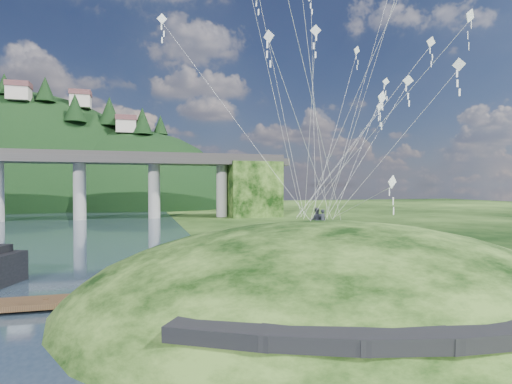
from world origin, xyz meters
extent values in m
plane|color=black|center=(0.00, 0.00, 0.00)|extent=(320.00, 320.00, 0.00)
ellipsoid|color=black|center=(8.00, 2.00, -1.50)|extent=(36.00, 32.00, 13.00)
cube|color=black|center=(-1.50, -8.00, 2.03)|extent=(4.32, 3.62, 0.71)
cube|color=black|center=(1.50, -9.65, 2.09)|extent=(4.10, 2.97, 0.61)
cube|color=black|center=(4.50, -10.65, 2.08)|extent=(3.85, 2.37, 0.62)
cube|color=black|center=(7.50, -11.10, 2.04)|extent=(3.62, 1.83, 0.66)
cylinder|color=gray|center=(-16.50, 70.00, 6.50)|extent=(2.60, 2.60, 13.00)
cylinder|color=gray|center=(-1.00, 70.00, 6.50)|extent=(2.60, 2.60, 13.00)
cylinder|color=gray|center=(14.50, 70.00, 6.50)|extent=(2.60, 2.60, 13.00)
cube|color=black|center=(22.00, 70.00, 6.50)|extent=(12.00, 11.00, 13.00)
ellipsoid|color=black|center=(-40.00, 126.00, -6.00)|extent=(96.00, 68.00, 88.00)
ellipsoid|color=black|center=(-5.00, 118.00, -10.00)|extent=(76.00, 56.00, 72.00)
cone|color=black|center=(-42.87, 114.06, 37.88)|extent=(4.97, 4.97, 6.54)
cone|color=black|center=(-31.40, 112.04, 36.68)|extent=(5.83, 5.83, 7.67)
cone|color=black|center=(-22.45, 107.08, 30.58)|extent=(6.47, 6.47, 8.51)
cone|color=black|center=(-13.22, 113.99, 31.23)|extent=(7.13, 7.13, 9.38)
cone|color=black|center=(-3.12, 109.03, 27.87)|extent=(6.56, 6.56, 8.63)
cone|color=black|center=(2.77, 114.63, 27.68)|extent=(4.88, 4.88, 6.42)
cube|color=beige|center=(-38.00, 110.00, 34.28)|extent=(6.00, 5.00, 4.00)
cube|color=brown|center=(-38.00, 110.00, 36.98)|extent=(6.40, 5.40, 1.60)
cube|color=beige|center=(-22.00, 116.00, 34.18)|extent=(6.00, 5.00, 4.00)
cube|color=brown|center=(-22.00, 116.00, 36.88)|extent=(6.40, 5.40, 1.60)
cube|color=beige|center=(-8.00, 110.00, 25.88)|extent=(6.00, 5.00, 4.00)
cube|color=brown|center=(-8.00, 110.00, 28.58)|extent=(6.40, 5.40, 1.60)
cube|color=#362416|center=(-9.85, 4.00, 0.44)|extent=(13.72, 2.67, 0.34)
cylinder|color=#362416|center=(-9.85, 4.00, 0.19)|extent=(0.29, 0.29, 0.97)
cylinder|color=#362416|center=(-6.93, 3.89, 0.19)|extent=(0.29, 0.29, 0.97)
cylinder|color=#362416|center=(-4.00, 3.77, 0.19)|extent=(0.29, 0.29, 0.97)
imported|color=#23252F|center=(8.67, 4.39, 5.72)|extent=(0.62, 0.45, 1.59)
imported|color=#23252F|center=(8.32, 4.70, 5.82)|extent=(1.10, 1.00, 1.83)
cube|color=white|center=(16.96, 8.62, 16.82)|extent=(0.70, 0.21, 0.68)
cube|color=white|center=(16.96, 8.62, 16.33)|extent=(0.09, 0.04, 0.40)
cube|color=white|center=(16.96, 8.62, 15.84)|extent=(0.09, 0.04, 0.40)
cube|color=white|center=(16.96, 8.62, 15.34)|extent=(0.09, 0.04, 0.40)
cube|color=white|center=(9.55, 8.50, 22.67)|extent=(0.10, 0.05, 0.43)
cube|color=white|center=(9.55, 8.50, 22.14)|extent=(0.10, 0.05, 0.43)
cube|color=white|center=(4.17, 6.02, 21.01)|extent=(0.10, 0.07, 0.46)
cube|color=white|center=(4.17, 6.02, 20.45)|extent=(0.10, 0.07, 0.46)
cube|color=white|center=(6.75, 1.53, 17.65)|extent=(0.68, 0.32, 0.72)
cube|color=white|center=(6.75, 1.53, 17.14)|extent=(0.10, 0.03, 0.42)
cube|color=white|center=(6.75, 1.53, 16.63)|extent=(0.10, 0.03, 0.42)
cube|color=white|center=(6.75, 1.53, 16.11)|extent=(0.10, 0.03, 0.42)
cube|color=white|center=(16.80, 2.71, 18.32)|extent=(0.80, 0.30, 0.77)
cube|color=white|center=(16.80, 2.71, 17.75)|extent=(0.10, 0.05, 0.46)
cube|color=white|center=(16.80, 2.71, 17.19)|extent=(0.10, 0.05, 0.46)
cube|color=white|center=(16.80, 2.71, 16.62)|extent=(0.10, 0.05, 0.46)
cube|color=white|center=(16.68, 5.18, 16.04)|extent=(0.83, 0.37, 0.86)
cube|color=white|center=(16.68, 5.18, 15.42)|extent=(0.11, 0.04, 0.51)
cube|color=white|center=(16.68, 5.18, 14.80)|extent=(0.11, 0.04, 0.51)
cube|color=white|center=(16.68, 5.18, 14.18)|extent=(0.11, 0.04, 0.51)
cube|color=white|center=(-2.56, 10.42, 20.85)|extent=(0.82, 0.17, 0.82)
cube|color=white|center=(-2.56, 10.42, 20.27)|extent=(0.11, 0.02, 0.47)
cube|color=white|center=(-2.56, 10.42, 19.69)|extent=(0.11, 0.02, 0.47)
cube|color=white|center=(-2.56, 10.42, 19.11)|extent=(0.11, 0.02, 0.47)
cube|color=white|center=(15.69, 11.49, 20.42)|extent=(0.76, 0.30, 0.76)
cube|color=white|center=(15.69, 11.49, 19.87)|extent=(0.09, 0.08, 0.46)
cube|color=white|center=(15.69, 11.49, 19.31)|extent=(0.09, 0.08, 0.46)
cube|color=white|center=(15.69, 11.49, 18.75)|extent=(0.09, 0.08, 0.46)
cube|color=white|center=(17.04, 9.69, 14.78)|extent=(0.76, 0.20, 0.75)
cube|color=white|center=(17.04, 9.69, 14.24)|extent=(0.10, 0.06, 0.44)
cube|color=white|center=(17.04, 9.69, 13.70)|extent=(0.10, 0.06, 0.44)
cube|color=white|center=(17.04, 9.69, 13.16)|extent=(0.10, 0.06, 0.44)
cube|color=white|center=(2.53, -1.47, 15.76)|extent=(0.46, 0.55, 0.67)
cube|color=white|center=(2.53, -1.47, 15.27)|extent=(0.08, 0.06, 0.40)
cube|color=white|center=(2.53, -1.47, 14.78)|extent=(0.08, 0.06, 0.40)
cube|color=white|center=(2.53, -1.47, 14.29)|extent=(0.08, 0.06, 0.40)
cube|color=white|center=(16.31, -0.59, 15.64)|extent=(0.50, 0.76, 0.84)
cube|color=white|center=(16.31, -0.59, 15.02)|extent=(0.10, 0.09, 0.50)
cube|color=white|center=(16.31, -0.59, 14.41)|extent=(0.10, 0.09, 0.50)
cube|color=white|center=(16.31, -0.59, 13.79)|extent=(0.10, 0.09, 0.50)
cube|color=white|center=(8.19, -4.76, 7.68)|extent=(0.67, 0.30, 0.71)
cube|color=white|center=(8.19, -4.76, 7.18)|extent=(0.09, 0.06, 0.41)
cube|color=white|center=(8.19, -4.76, 6.68)|extent=(0.09, 0.06, 0.41)
cube|color=white|center=(8.19, -4.76, 6.18)|extent=(0.09, 0.06, 0.41)
cube|color=white|center=(13.60, -4.23, 17.09)|extent=(0.75, 0.27, 0.75)
cube|color=white|center=(13.60, -4.23, 16.54)|extent=(0.09, 0.07, 0.45)
cube|color=white|center=(13.60, -4.23, 15.99)|extent=(0.09, 0.07, 0.45)
cube|color=white|center=(13.60, -4.23, 15.44)|extent=(0.09, 0.07, 0.45)
cube|color=white|center=(11.23, 0.71, 13.38)|extent=(0.83, 0.39, 0.88)
cube|color=white|center=(11.23, 0.71, 12.75)|extent=(0.11, 0.08, 0.51)
cube|color=white|center=(11.23, 0.71, 12.12)|extent=(0.11, 0.08, 0.51)
cube|color=white|center=(11.23, 0.71, 11.50)|extent=(0.11, 0.08, 0.51)
camera|label=1|loc=(-4.45, -22.57, 7.52)|focal=28.00mm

